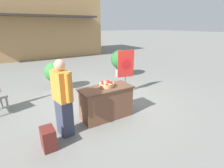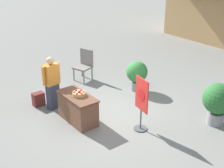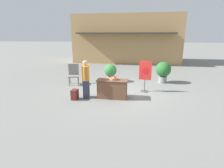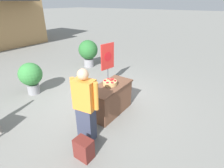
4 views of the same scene
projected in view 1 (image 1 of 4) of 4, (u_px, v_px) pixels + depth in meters
The scene contains 9 objects.
ground_plane at pixel (101, 102), 5.28m from camera, with size 120.00×120.00×0.00m, color slate.
storefront_building at pixel (25, 25), 12.42m from camera, with size 10.06×4.96×4.45m.
display_table at pixel (106, 102), 4.34m from camera, with size 1.31×0.61×0.79m.
apple_basket at pixel (107, 84), 4.24m from camera, with size 0.35×0.35×0.16m.
person_visitor at pixel (63, 98), 3.51m from camera, with size 0.32×0.60×1.61m.
backpack at pixel (48, 139), 3.26m from camera, with size 0.24×0.34×0.42m.
poster_board at pixel (126, 70), 5.77m from camera, with size 0.57×0.36×1.46m.
potted_plant_near_left at pixel (55, 73), 6.13m from camera, with size 0.71×0.71×1.02m.
potted_plant_near_right at pixel (120, 61), 7.78m from camera, with size 0.84×0.84×1.19m.
Camera 1 is at (-2.26, -4.27, 2.22)m, focal length 28.00 mm.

